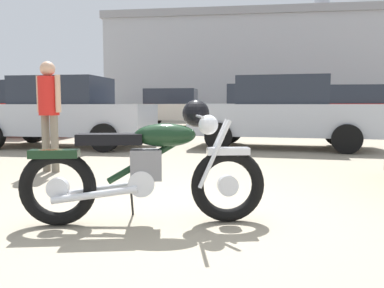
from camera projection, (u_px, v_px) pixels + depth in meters
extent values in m
plane|color=gray|center=(180.00, 214.00, 3.66)|extent=(80.00, 80.00, 0.00)
torus|color=black|center=(228.00, 185.00, 3.40)|extent=(0.64, 0.29, 0.64)
cylinder|color=silver|center=(228.00, 185.00, 3.40)|extent=(0.20, 0.13, 0.18)
torus|color=black|center=(58.00, 188.00, 3.29)|extent=(0.64, 0.29, 0.64)
cylinder|color=silver|center=(58.00, 188.00, 3.29)|extent=(0.20, 0.13, 0.18)
cube|color=silver|center=(228.00, 151.00, 3.37)|extent=(0.38, 0.23, 0.06)
cube|color=black|center=(54.00, 154.00, 3.26)|extent=(0.42, 0.24, 0.07)
cylinder|color=silver|center=(212.00, 152.00, 3.43)|extent=(0.28, 0.12, 0.58)
cylinder|color=silver|center=(215.00, 154.00, 3.29)|extent=(0.28, 0.12, 0.58)
sphere|color=silver|center=(208.00, 125.00, 3.33)|extent=(0.17, 0.17, 0.17)
cylinder|color=silver|center=(199.00, 117.00, 3.32)|extent=(0.21, 0.60, 0.03)
sphere|color=black|center=(196.00, 113.00, 3.62)|extent=(0.25, 0.25, 0.25)
cylinder|color=black|center=(151.00, 157.00, 3.32)|extent=(0.74, 0.27, 0.47)
ellipsoid|color=black|center=(165.00, 135.00, 3.31)|extent=(0.56, 0.36, 0.20)
cube|color=black|center=(110.00, 139.00, 3.28)|extent=(0.57, 0.35, 0.09)
cube|color=slate|center=(146.00, 165.00, 3.33)|extent=(0.30, 0.25, 0.26)
cylinder|color=silver|center=(142.00, 182.00, 3.34)|extent=(0.27, 0.26, 0.22)
cylinder|color=silver|center=(99.00, 190.00, 3.42)|extent=(0.69, 0.26, 0.14)
cylinder|color=silver|center=(95.00, 195.00, 3.22)|extent=(0.69, 0.26, 0.14)
cylinder|color=black|center=(132.00, 201.00, 3.52)|extent=(0.09, 0.23, 0.33)
cylinder|color=#706656|center=(55.00, 144.00, 5.91)|extent=(0.12, 0.12, 0.86)
cylinder|color=#706656|center=(46.00, 143.00, 5.99)|extent=(0.12, 0.12, 0.86)
cylinder|color=red|center=(49.00, 96.00, 5.88)|extent=(0.30, 0.30, 0.58)
cylinder|color=tan|center=(58.00, 94.00, 5.79)|extent=(0.08, 0.08, 0.55)
cylinder|color=tan|center=(39.00, 94.00, 5.96)|extent=(0.08, 0.08, 0.55)
sphere|color=tan|center=(48.00, 69.00, 5.84)|extent=(0.22, 0.22, 0.22)
cylinder|color=black|center=(65.00, 126.00, 13.52)|extent=(0.62, 0.27, 0.60)
cylinder|color=black|center=(42.00, 129.00, 11.90)|extent=(0.62, 0.27, 0.60)
cube|color=red|center=(18.00, 115.00, 12.78)|extent=(4.08, 2.13, 0.76)
cube|color=#232833|center=(10.00, 92.00, 12.73)|extent=(2.58, 1.82, 0.72)
cylinder|color=black|center=(33.00, 131.00, 10.56)|extent=(0.63, 0.24, 0.62)
cylinder|color=black|center=(104.00, 138.00, 8.44)|extent=(0.63, 0.24, 0.62)
cylinder|color=black|center=(130.00, 132.00, 10.13)|extent=(0.63, 0.24, 0.62)
cube|color=#ADB2BC|center=(64.00, 119.00, 9.47)|extent=(4.29, 1.96, 0.72)
cube|color=#232833|center=(63.00, 91.00, 9.40)|extent=(2.09, 1.67, 0.64)
cylinder|color=black|center=(311.00, 122.00, 15.83)|extent=(0.66, 0.28, 0.64)
cylinder|color=black|center=(320.00, 124.00, 14.09)|extent=(0.66, 0.28, 0.64)
cube|color=red|center=(356.00, 114.00, 14.76)|extent=(4.87, 2.28, 0.74)
cube|color=#232833|center=(349.00, 95.00, 14.72)|extent=(3.66, 1.98, 0.68)
cylinder|color=black|center=(219.00, 124.00, 14.38)|extent=(0.61, 0.22, 0.60)
cylinder|color=black|center=(228.00, 123.00, 15.95)|extent=(0.61, 0.22, 0.60)
cylinder|color=black|center=(287.00, 125.00, 13.72)|extent=(0.61, 0.22, 0.60)
cylinder|color=black|center=(288.00, 123.00, 15.29)|extent=(0.61, 0.22, 0.60)
cube|color=#ADB2BC|center=(255.00, 114.00, 14.80)|extent=(3.99, 1.87, 0.76)
cube|color=#232833|center=(262.00, 94.00, 14.66)|extent=(2.49, 1.66, 0.72)
cylinder|color=black|center=(203.00, 119.00, 19.55)|extent=(0.61, 0.24, 0.60)
cylinder|color=black|center=(199.00, 121.00, 17.93)|extent=(0.61, 0.24, 0.60)
cylinder|color=black|center=(156.00, 119.00, 19.86)|extent=(0.61, 0.24, 0.60)
cylinder|color=black|center=(148.00, 120.00, 18.25)|extent=(0.61, 0.24, 0.60)
cube|color=beige|center=(176.00, 112.00, 18.86)|extent=(4.03, 1.97, 0.76)
cube|color=#232833|center=(171.00, 96.00, 18.82)|extent=(2.52, 1.72, 0.72)
cylinder|color=black|center=(337.00, 133.00, 9.81)|extent=(0.62, 0.21, 0.62)
cylinder|color=black|center=(347.00, 139.00, 8.15)|extent=(0.62, 0.21, 0.62)
cylinder|color=black|center=(230.00, 131.00, 10.46)|extent=(0.62, 0.21, 0.62)
cylinder|color=black|center=(219.00, 136.00, 8.79)|extent=(0.62, 0.21, 0.62)
cube|color=#ADB2BC|center=(281.00, 120.00, 9.26)|extent=(4.24, 1.82, 0.72)
cube|color=#232833|center=(282.00, 91.00, 9.20)|extent=(2.04, 1.61, 0.64)
cube|color=#9EA0A8|center=(252.00, 74.00, 30.26)|extent=(20.93, 11.65, 6.80)
cube|color=gray|center=(253.00, 25.00, 29.90)|extent=(21.25, 11.98, 0.50)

